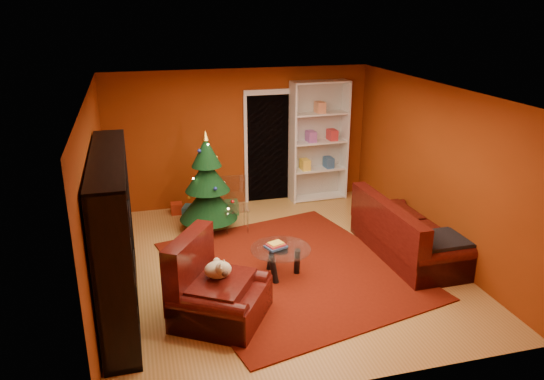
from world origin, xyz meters
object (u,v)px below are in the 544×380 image
object	(u,v)px
media_unit	(115,236)
acrylic_chair	(235,208)
gift_box_green	(231,207)
gift_box_red	(177,208)
christmas_tree	(207,183)
gift_box_teal	(192,213)
white_bookshelf	(319,142)
sofa	(409,228)
rug	(291,269)
armchair	(221,288)
dog	(218,270)
coffee_table	(281,262)

from	to	relation	value
media_unit	acrylic_chair	bearing A→B (deg)	47.30
gift_box_green	gift_box_red	distance (m)	1.02
christmas_tree	gift_box_teal	size ratio (longest dim) A/B	6.23
white_bookshelf	sofa	xyz separation A→B (m)	(0.50, -2.78, -0.71)
rug	armchair	bearing A→B (deg)	-140.42
media_unit	sofa	distance (m)	4.36
christmas_tree	gift_box_red	size ratio (longest dim) A/B	8.51
gift_box_green	dog	world-z (taller)	dog
rug	acrylic_chair	bearing A→B (deg)	107.23
gift_box_red	rug	bearing A→B (deg)	-62.09
dog	coffee_table	distance (m)	1.37
gift_box_green	sofa	bearing A→B (deg)	-45.81
media_unit	christmas_tree	size ratio (longest dim) A/B	1.51
christmas_tree	sofa	xyz separation A→B (m)	(2.84, -1.76, -0.40)
rug	dog	xyz separation A→B (m)	(-1.23, -0.93, 0.64)
white_bookshelf	acrylic_chair	distance (m)	2.35
white_bookshelf	rug	bearing A→B (deg)	-119.04
gift_box_teal	coffee_table	distance (m)	2.59
christmas_tree	gift_box_green	world-z (taller)	christmas_tree
armchair	gift_box_red	bearing A→B (deg)	35.46
coffee_table	acrylic_chair	size ratio (longest dim) A/B	1.02
rug	gift_box_teal	distance (m)	2.56
gift_box_red	white_bookshelf	bearing A→B (deg)	2.33
gift_box_teal	acrylic_chair	world-z (taller)	acrylic_chair
gift_box_red	dog	size ratio (longest dim) A/B	0.52
gift_box_teal	dog	bearing A→B (deg)	-90.59
sofa	gift_box_teal	bearing A→B (deg)	52.89
christmas_tree	white_bookshelf	world-z (taller)	white_bookshelf
gift_box_teal	armchair	world-z (taller)	armchair
rug	white_bookshelf	distance (m)	3.33
christmas_tree	gift_box_red	bearing A→B (deg)	117.76
media_unit	gift_box_red	world-z (taller)	media_unit
armchair	acrylic_chair	xyz separation A→B (m)	(0.70, 2.63, -0.01)
gift_box_green	sofa	distance (m)	3.35
gift_box_red	media_unit	bearing A→B (deg)	-107.45
gift_box_teal	gift_box_red	size ratio (longest dim) A/B	1.37
dog	acrylic_chair	xyz separation A→B (m)	(0.72, 2.56, -0.23)
gift_box_teal	sofa	xyz separation A→B (m)	(3.09, -2.24, 0.31)
gift_box_green	white_bookshelf	xyz separation A→B (m)	(1.83, 0.38, 1.04)
christmas_tree	coffee_table	world-z (taller)	christmas_tree
gift_box_red	acrylic_chair	distance (m)	1.43
sofa	acrylic_chair	world-z (taller)	sofa
gift_box_teal	sofa	distance (m)	3.82
rug	sofa	bearing A→B (deg)	0.58
media_unit	gift_box_red	size ratio (longest dim) A/B	12.87
rug	dog	size ratio (longest dim) A/B	8.97
rug	christmas_tree	xyz separation A→B (m)	(-0.95, 1.78, 0.85)
gift_box_teal	rug	bearing A→B (deg)	-62.13
christmas_tree	dog	bearing A→B (deg)	-95.87
gift_box_green	gift_box_red	bearing A→B (deg)	164.77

